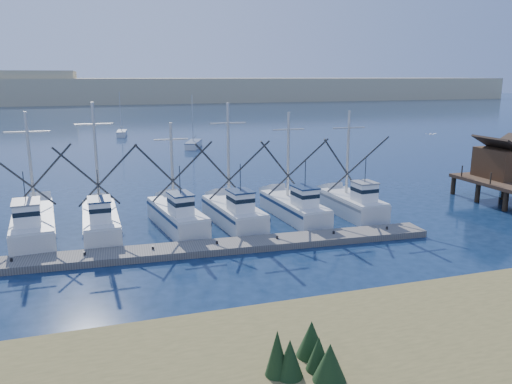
% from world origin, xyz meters
% --- Properties ---
extents(ground, '(500.00, 500.00, 0.00)m').
position_xyz_m(ground, '(0.00, 0.00, 0.00)').
color(ground, '#0B1C33').
rests_on(ground, ground).
extents(floating_dock, '(32.97, 3.79, 0.44)m').
position_xyz_m(floating_dock, '(-8.21, 6.59, 0.22)').
color(floating_dock, '#66615B').
rests_on(floating_dock, ground).
extents(dune_ridge, '(360.00, 60.00, 10.00)m').
position_xyz_m(dune_ridge, '(0.00, 210.00, 5.00)').
color(dune_ridge, tan).
rests_on(dune_ridge, ground).
extents(trawler_fleet, '(31.33, 9.62, 9.10)m').
position_xyz_m(trawler_fleet, '(-9.21, 11.75, 0.97)').
color(trawler_fleet, silver).
rests_on(trawler_fleet, ground).
extents(sailboat_near, '(3.77, 6.46, 8.10)m').
position_xyz_m(sailboat_near, '(1.24, 53.61, 0.49)').
color(sailboat_near, silver).
rests_on(sailboat_near, ground).
extents(sailboat_far, '(2.19, 5.71, 8.10)m').
position_xyz_m(sailboat_far, '(-8.60, 72.68, 0.50)').
color(sailboat_far, silver).
rests_on(sailboat_far, ground).
extents(flying_gull, '(0.98, 0.18, 0.18)m').
position_xyz_m(flying_gull, '(12.07, 10.27, 6.37)').
color(flying_gull, white).
rests_on(flying_gull, ground).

